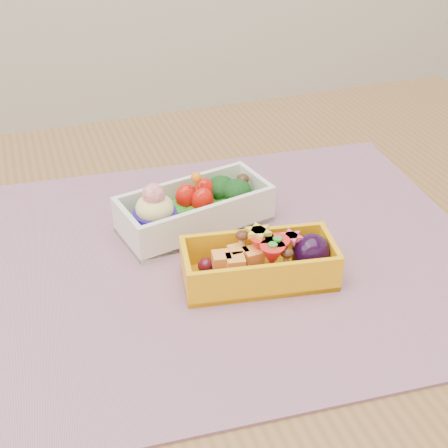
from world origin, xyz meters
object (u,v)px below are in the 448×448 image
object	(u,v)px
table	(201,325)
bento_yellow	(262,262)
bento_white	(194,209)
placemat	(219,257)

from	to	relation	value
table	bento_yellow	size ratio (longest dim) A/B	7.39
bento_white	bento_yellow	bearing A→B (deg)	-84.21
placemat	bento_yellow	bearing A→B (deg)	-61.39
bento_yellow	placemat	bearing A→B (deg)	128.24
bento_white	bento_yellow	distance (m)	0.12
table	bento_white	size ratio (longest dim) A/B	6.56
placemat	bento_white	distance (m)	0.07
bento_white	placemat	bearing A→B (deg)	-94.70
bento_yellow	bento_white	bearing A→B (deg)	116.69
table	bento_white	bearing A→B (deg)	77.91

